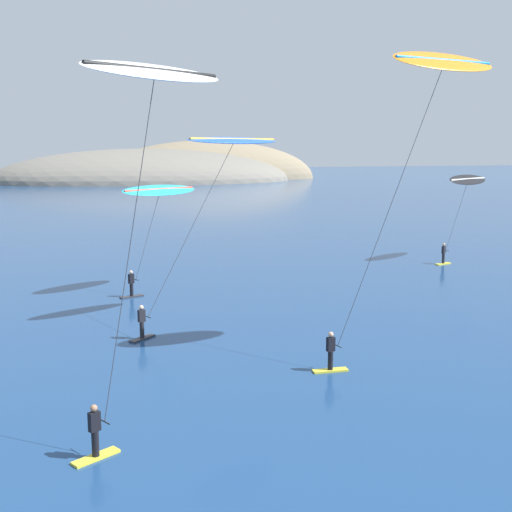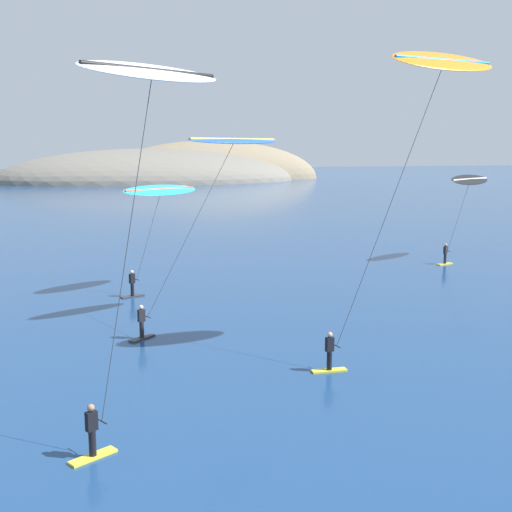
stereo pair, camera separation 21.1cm
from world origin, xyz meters
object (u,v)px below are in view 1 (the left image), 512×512
(kitesurfer_orange, at_px, (437,82))
(kitesurfer_blue, at_px, (226,156))
(kitesurfer_cyan, at_px, (158,197))
(kitesurfer_black, at_px, (466,185))
(kitesurfer_white, at_px, (149,106))

(kitesurfer_orange, height_order, kitesurfer_blue, kitesurfer_orange)
(kitesurfer_cyan, height_order, kitesurfer_orange, kitesurfer_orange)
(kitesurfer_black, bearing_deg, kitesurfer_blue, -150.14)
(kitesurfer_orange, height_order, kitesurfer_white, kitesurfer_orange)
(kitesurfer_white, bearing_deg, kitesurfer_cyan, 82.17)
(kitesurfer_black, height_order, kitesurfer_blue, kitesurfer_blue)
(kitesurfer_black, distance_m, kitesurfer_white, 39.62)
(kitesurfer_orange, bearing_deg, kitesurfer_white, -158.71)
(kitesurfer_cyan, xyz_separation_m, kitesurfer_black, (26.15, 5.25, 0.02))
(kitesurfer_orange, relative_size, kitesurfer_blue, 1.35)
(kitesurfer_cyan, distance_m, kitesurfer_blue, 9.09)
(kitesurfer_cyan, relative_size, kitesurfer_orange, 0.52)
(kitesurfer_black, relative_size, kitesurfer_white, 0.60)
(kitesurfer_black, xyz_separation_m, kitesurfer_blue, (-23.62, -13.56, 2.65))
(kitesurfer_blue, bearing_deg, kitesurfer_white, -112.79)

